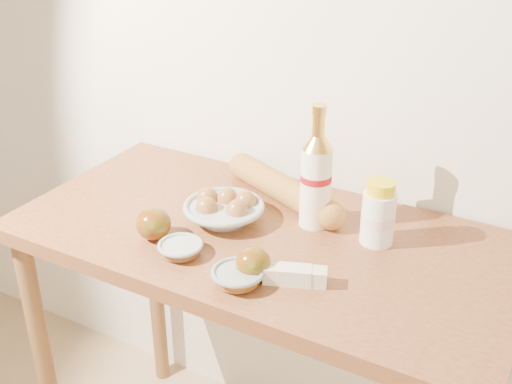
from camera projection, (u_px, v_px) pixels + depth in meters
back_wall at (326, 35)px, 1.60m from camera, size 3.50×0.02×2.60m
table at (262, 275)px, 1.58m from camera, size 1.20×0.60×0.90m
bourbon_bottle at (316, 178)px, 1.50m from camera, size 0.09×0.09×0.30m
cream_bottle at (378, 215)px, 1.45m from camera, size 0.08×0.08×0.15m
egg_bowl at (224, 209)px, 1.56m from camera, size 0.25×0.25×0.07m
baguette at (283, 189)px, 1.65m from camera, size 0.42×0.23×0.07m
apple_redgreen_front at (154, 224)px, 1.48m from camera, size 0.09×0.09×0.08m
apple_redgreen_right at (253, 263)px, 1.34m from camera, size 0.09×0.09×0.07m
sugar_bowl at (180, 249)px, 1.43m from camera, size 0.12×0.12×0.03m
syrup_bowl at (238, 276)px, 1.33m from camera, size 0.14×0.14×0.03m
butter_stick at (295, 275)px, 1.33m from camera, size 0.14×0.08×0.04m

